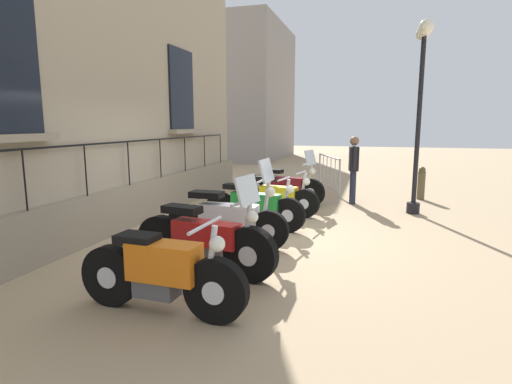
{
  "coord_description": "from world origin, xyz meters",
  "views": [
    {
      "loc": [
        2.09,
        -6.73,
        1.97
      ],
      "look_at": [
        0.16,
        0.0,
        0.8
      ],
      "focal_mm": 28.73,
      "sensor_mm": 36.0,
      "label": 1
    }
  ],
  "objects": [
    {
      "name": "motorcycle_maroon",
      "position": [
        0.01,
        3.11,
        0.44
      ],
      "size": [
        2.09,
        0.79,
        1.35
      ],
      "color": "black",
      "rests_on": "ground_plane"
    },
    {
      "name": "motorcycle_yellow",
      "position": [
        0.11,
        1.82,
        0.38
      ],
      "size": [
        1.92,
        0.66,
        0.97
      ],
      "color": "black",
      "rests_on": "ground_plane"
    },
    {
      "name": "pedestrian_standing",
      "position": [
        1.63,
        3.59,
        0.94
      ],
      "size": [
        0.26,
        0.53,
        1.67
      ],
      "color": "#23283D",
      "rests_on": "ground_plane"
    },
    {
      "name": "crowd_barrier",
      "position": [
        0.85,
        5.29,
        0.56
      ],
      "size": [
        0.83,
        2.01,
        1.05
      ],
      "color": "#B7B7BF",
      "rests_on": "ground_plane"
    },
    {
      "name": "bollard",
      "position": [
        3.33,
        4.67,
        0.43
      ],
      "size": [
        0.19,
        0.19,
        0.86
      ],
      "color": "brown",
      "rests_on": "ground_plane"
    },
    {
      "name": "motorcycle_green",
      "position": [
        -0.05,
        0.57,
        0.42
      ],
      "size": [
        2.06,
        0.66,
        1.0
      ],
      "color": "black",
      "rests_on": "ground_plane"
    },
    {
      "name": "motorcycle_red",
      "position": [
        -0.01,
        -1.91,
        0.44
      ],
      "size": [
        2.11,
        0.7,
        1.35
      ],
      "color": "black",
      "rests_on": "ground_plane"
    },
    {
      "name": "lamppost",
      "position": [
        2.99,
        2.8,
        2.75
      ],
      "size": [
        0.29,
        0.99,
        4.03
      ],
      "color": "black",
      "rests_on": "ground_plane"
    },
    {
      "name": "motorcycle_white",
      "position": [
        -0.13,
        -0.69,
        0.45
      ],
      "size": [
        2.06,
        0.7,
        1.44
      ],
      "color": "black",
      "rests_on": "ground_plane"
    },
    {
      "name": "distant_building",
      "position": [
        -5.77,
        15.98,
        3.67
      ],
      "size": [
        5.74,
        7.2,
        7.33
      ],
      "color": "gray",
      "rests_on": "ground_plane"
    },
    {
      "name": "ground_plane",
      "position": [
        0.0,
        0.0,
        0.0
      ],
      "size": [
        60.0,
        60.0,
        0.0
      ],
      "primitive_type": "plane",
      "color": "tan"
    },
    {
      "name": "building_facade",
      "position": [
        -2.75,
        0.0,
        3.93
      ],
      "size": [
        0.82,
        11.48,
        8.12
      ],
      "color": "tan",
      "rests_on": "ground_plane"
    },
    {
      "name": "motorcycle_orange",
      "position": [
        0.03,
        -3.11,
        0.44
      ],
      "size": [
        1.93,
        0.7,
        1.02
      ],
      "color": "black",
      "rests_on": "ground_plane"
    }
  ]
}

